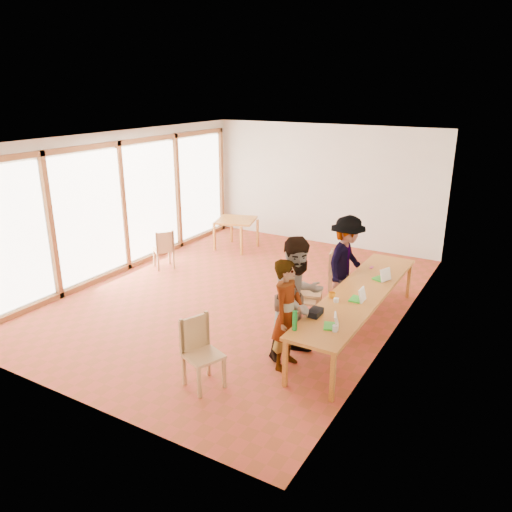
% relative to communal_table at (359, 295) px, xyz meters
% --- Properties ---
extents(ground, '(8.00, 8.00, 0.00)m').
position_rel_communal_table_xyz_m(ground, '(-2.50, 0.41, -0.70)').
color(ground, '#AB3E29').
rests_on(ground, ground).
extents(wall_back, '(6.00, 0.10, 3.00)m').
position_rel_communal_table_xyz_m(wall_back, '(-2.50, 4.41, 0.80)').
color(wall_back, beige).
rests_on(wall_back, ground).
extents(wall_front, '(6.00, 0.10, 3.00)m').
position_rel_communal_table_xyz_m(wall_front, '(-2.50, -3.59, 0.80)').
color(wall_front, beige).
rests_on(wall_front, ground).
extents(wall_right, '(0.10, 8.00, 3.00)m').
position_rel_communal_table_xyz_m(wall_right, '(0.50, 0.41, 0.80)').
color(wall_right, beige).
rests_on(wall_right, ground).
extents(window_wall, '(0.10, 8.00, 3.00)m').
position_rel_communal_table_xyz_m(window_wall, '(-5.46, 0.41, 0.80)').
color(window_wall, white).
rests_on(window_wall, ground).
extents(ceiling, '(6.00, 8.00, 0.04)m').
position_rel_communal_table_xyz_m(ceiling, '(-2.50, 0.41, 2.32)').
color(ceiling, white).
rests_on(ceiling, wall_back).
extents(communal_table, '(0.80, 4.00, 0.75)m').
position_rel_communal_table_xyz_m(communal_table, '(0.00, 0.00, 0.00)').
color(communal_table, '#C9832C').
rests_on(communal_table, ground).
extents(side_table, '(0.90, 0.90, 0.75)m').
position_rel_communal_table_xyz_m(side_table, '(-4.16, 2.87, -0.03)').
color(side_table, '#C9832C').
rests_on(side_table, ground).
extents(chair_near, '(0.59, 0.59, 0.52)m').
position_rel_communal_table_xyz_m(chair_near, '(-1.39, -2.45, -0.10)').
color(chair_near, tan).
rests_on(chair_near, ground).
extents(chair_mid, '(0.50, 0.50, 0.46)m').
position_rel_communal_table_xyz_m(chair_mid, '(-1.03, -0.06, -0.17)').
color(chair_mid, tan).
rests_on(chair_mid, ground).
extents(chair_far, '(0.57, 0.57, 0.52)m').
position_rel_communal_table_xyz_m(chair_far, '(-1.07, 0.17, -0.10)').
color(chair_far, tan).
rests_on(chair_far, ground).
extents(chair_empty, '(0.47, 0.47, 0.44)m').
position_rel_communal_table_xyz_m(chair_empty, '(-0.99, 1.49, -0.19)').
color(chair_empty, tan).
rests_on(chair_empty, ground).
extents(chair_spare, '(0.57, 0.57, 0.47)m').
position_rel_communal_table_xyz_m(chair_spare, '(-4.74, 0.83, -0.16)').
color(chair_spare, tan).
rests_on(chair_spare, ground).
extents(person_near, '(0.40, 0.60, 1.64)m').
position_rel_communal_table_xyz_m(person_near, '(-0.56, -1.46, 0.12)').
color(person_near, gray).
rests_on(person_near, ground).
extents(person_mid, '(1.01, 1.12, 1.87)m').
position_rel_communal_table_xyz_m(person_mid, '(-0.56, -1.12, 0.23)').
color(person_mid, gray).
rests_on(person_mid, ground).
extents(person_far, '(0.69, 1.14, 1.72)m').
position_rel_communal_table_xyz_m(person_far, '(-0.57, 0.92, 0.16)').
color(person_far, gray).
rests_on(person_far, ground).
extents(laptop_near, '(0.27, 0.28, 0.20)m').
position_rel_communal_table_xyz_m(laptop_near, '(0.09, -1.37, 0.10)').
color(laptop_near, green).
rests_on(laptop_near, communal_table).
extents(laptop_mid, '(0.22, 0.25, 0.21)m').
position_rel_communal_table_xyz_m(laptop_mid, '(0.10, -0.33, 0.10)').
color(laptop_mid, green).
rests_on(laptop_mid, communal_table).
extents(laptop_far, '(0.30, 0.31, 0.22)m').
position_rel_communal_table_xyz_m(laptop_far, '(0.17, 0.70, 0.11)').
color(laptop_far, green).
rests_on(laptop_far, communal_table).
extents(yellow_mug, '(0.14, 0.14, 0.09)m').
position_rel_communal_table_xyz_m(yellow_mug, '(-0.30, -0.45, 0.09)').
color(yellow_mug, orange).
rests_on(yellow_mug, communal_table).
extents(green_bottle, '(0.07, 0.07, 0.28)m').
position_rel_communal_table_xyz_m(green_bottle, '(-0.33, -1.71, 0.19)').
color(green_bottle, '#177C29').
rests_on(green_bottle, communal_table).
extents(clear_glass, '(0.07, 0.07, 0.09)m').
position_rel_communal_table_xyz_m(clear_glass, '(0.16, -1.47, 0.09)').
color(clear_glass, silver).
rests_on(clear_glass, communal_table).
extents(condiment_cup, '(0.08, 0.08, 0.06)m').
position_rel_communal_table_xyz_m(condiment_cup, '(-0.18, -0.56, 0.08)').
color(condiment_cup, white).
rests_on(condiment_cup, communal_table).
extents(pink_phone, '(0.05, 0.10, 0.01)m').
position_rel_communal_table_xyz_m(pink_phone, '(-0.18, 1.18, 0.05)').
color(pink_phone, '#C8337D').
rests_on(pink_phone, communal_table).
extents(black_pouch, '(0.16, 0.26, 0.09)m').
position_rel_communal_table_xyz_m(black_pouch, '(-0.27, -1.14, 0.09)').
color(black_pouch, black).
rests_on(black_pouch, communal_table).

